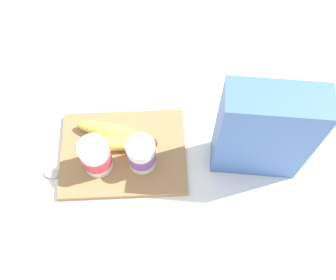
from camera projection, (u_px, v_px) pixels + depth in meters
ground_plane at (124, 154)px, 0.91m from camera, size 2.40×2.40×0.00m
cutting_board at (124, 153)px, 0.90m from camera, size 0.29×0.22×0.01m
cereal_box at (264, 133)px, 0.78m from camera, size 0.20×0.10×0.27m
yogurt_cup_front at (141, 155)px, 0.84m from camera, size 0.06×0.06×0.09m
yogurt_cup_back at (96, 156)px, 0.84m from camera, size 0.07×0.07×0.09m
banana_bunch at (116, 137)px, 0.89m from camera, size 0.19×0.09×0.04m
spoon at (40, 172)px, 0.88m from camera, size 0.13×0.04×0.01m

